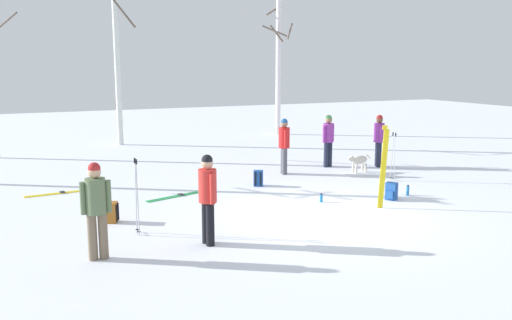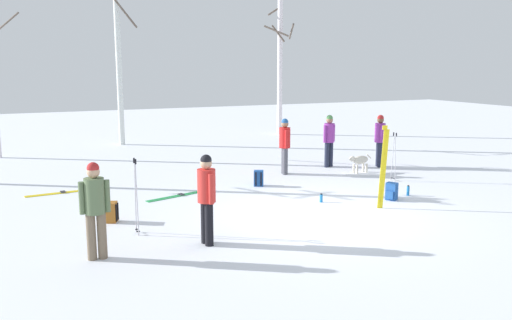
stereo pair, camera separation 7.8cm
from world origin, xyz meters
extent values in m
plane|color=white|center=(0.00, 0.00, 0.00)|extent=(60.00, 60.00, 0.00)
cylinder|color=#1E2338|center=(4.69, 4.06, 0.41)|extent=(0.16, 0.16, 0.82)
cylinder|color=#1E2338|center=(4.75, 4.23, 0.41)|extent=(0.16, 0.16, 0.82)
cylinder|color=purple|center=(4.72, 4.14, 1.13)|extent=(0.34, 0.34, 0.62)
sphere|color=brown|center=(4.72, 4.14, 1.55)|extent=(0.22, 0.22, 0.22)
sphere|color=#B22626|center=(4.72, 4.14, 1.61)|extent=(0.21, 0.21, 0.21)
cylinder|color=purple|center=(4.65, 3.94, 1.11)|extent=(0.10, 0.10, 0.56)
cylinder|color=purple|center=(4.79, 4.34, 1.11)|extent=(0.10, 0.10, 0.56)
cylinder|color=black|center=(-3.00, -0.81, 0.41)|extent=(0.16, 0.16, 0.82)
cylinder|color=black|center=(-2.98, -0.99, 0.41)|extent=(0.16, 0.16, 0.82)
cylinder|color=red|center=(-2.99, -0.90, 1.13)|extent=(0.34, 0.34, 0.62)
sphere|color=tan|center=(-2.99, -0.90, 1.55)|extent=(0.22, 0.22, 0.22)
sphere|color=black|center=(-2.99, -0.90, 1.61)|extent=(0.21, 0.21, 0.21)
cylinder|color=red|center=(-3.01, -0.69, 1.11)|extent=(0.10, 0.10, 0.56)
cylinder|color=red|center=(-2.97, -1.11, 1.11)|extent=(0.10, 0.10, 0.56)
cylinder|color=#4C4C56|center=(1.36, 4.44, 0.41)|extent=(0.16, 0.16, 0.82)
cylinder|color=#4C4C56|center=(1.31, 4.26, 0.41)|extent=(0.16, 0.16, 0.82)
cylinder|color=red|center=(1.33, 4.35, 1.13)|extent=(0.34, 0.34, 0.62)
sphere|color=#997051|center=(1.33, 4.35, 1.55)|extent=(0.22, 0.22, 0.22)
sphere|color=#265999|center=(1.33, 4.35, 1.61)|extent=(0.21, 0.21, 0.21)
cylinder|color=red|center=(1.38, 4.56, 1.11)|extent=(0.10, 0.10, 0.56)
cylinder|color=red|center=(1.28, 4.15, 1.11)|extent=(0.10, 0.10, 0.56)
cylinder|color=#72604C|center=(-4.90, -0.86, 0.41)|extent=(0.16, 0.16, 0.82)
cylinder|color=#72604C|center=(-5.08, -0.86, 0.41)|extent=(0.16, 0.16, 0.82)
cylinder|color=#566B47|center=(-4.99, -0.86, 1.13)|extent=(0.34, 0.34, 0.62)
sphere|color=tan|center=(-4.99, -0.86, 1.55)|extent=(0.22, 0.22, 0.22)
sphere|color=#B22626|center=(-4.99, -0.86, 1.61)|extent=(0.21, 0.21, 0.21)
cylinder|color=#566B47|center=(-4.78, -0.87, 1.11)|extent=(0.10, 0.10, 0.56)
cylinder|color=#566B47|center=(-5.20, -0.85, 1.11)|extent=(0.10, 0.10, 0.56)
cylinder|color=#1E2338|center=(3.11, 4.77, 0.41)|extent=(0.16, 0.16, 0.82)
cylinder|color=#1E2338|center=(3.28, 4.82, 0.41)|extent=(0.16, 0.16, 0.82)
cylinder|color=purple|center=(3.19, 4.79, 1.13)|extent=(0.34, 0.34, 0.62)
sphere|color=#997051|center=(3.19, 4.79, 1.55)|extent=(0.22, 0.22, 0.22)
sphere|color=#4C8C4C|center=(3.19, 4.79, 1.61)|extent=(0.21, 0.21, 0.21)
cylinder|color=purple|center=(2.99, 4.73, 1.11)|extent=(0.10, 0.10, 0.56)
cylinder|color=purple|center=(3.39, 4.86, 1.11)|extent=(0.10, 0.10, 0.56)
ellipsoid|color=beige|center=(3.57, 3.55, 0.41)|extent=(0.62, 0.29, 0.26)
sphere|color=beige|center=(3.23, 3.50, 0.48)|extent=(0.18, 0.18, 0.18)
ellipsoid|color=beige|center=(3.17, 3.50, 0.46)|extent=(0.11, 0.07, 0.06)
cylinder|color=beige|center=(3.92, 3.59, 0.49)|extent=(0.19, 0.06, 0.17)
cylinder|color=beige|center=(3.38, 3.45, 0.14)|extent=(0.07, 0.07, 0.28)
cylinder|color=beige|center=(3.36, 3.60, 0.14)|extent=(0.07, 0.07, 0.28)
cylinder|color=beige|center=(3.77, 3.50, 0.14)|extent=(0.07, 0.07, 0.28)
cylinder|color=beige|center=(3.75, 3.65, 0.14)|extent=(0.07, 0.07, 0.28)
cube|color=yellow|center=(1.58, -0.12, 0.93)|extent=(0.16, 0.06, 1.87)
cube|color=yellow|center=(1.58, -0.12, 1.91)|extent=(0.06, 0.03, 0.10)
cube|color=yellow|center=(1.64, -0.14, 0.93)|extent=(0.16, 0.06, 1.87)
cube|color=yellow|center=(1.64, -0.14, 1.91)|extent=(0.06, 0.03, 0.10)
cube|color=green|center=(-2.40, 2.92, 0.01)|extent=(1.84, 0.63, 0.02)
cube|color=#333338|center=(-2.35, 2.94, 0.03)|extent=(0.13, 0.10, 0.03)
cube|color=green|center=(-2.42, 3.02, 0.01)|extent=(1.84, 0.63, 0.02)
cube|color=#333338|center=(-2.38, 3.03, 0.03)|extent=(0.13, 0.10, 0.03)
cube|color=yellow|center=(-5.17, 4.48, 0.01)|extent=(1.78, 0.23, 0.02)
cube|color=#333338|center=(-5.12, 4.48, 0.03)|extent=(0.13, 0.07, 0.03)
cube|color=yellow|center=(-5.18, 4.58, 0.01)|extent=(1.78, 0.23, 0.02)
cube|color=#333338|center=(-5.13, 4.58, 0.03)|extent=(0.13, 0.07, 0.03)
cylinder|color=#B2B2BC|center=(-4.06, 0.33, 0.71)|extent=(0.02, 0.11, 1.43)
cylinder|color=black|center=(-4.06, 0.33, 1.48)|extent=(0.04, 0.04, 0.10)
cylinder|color=black|center=(-4.06, 0.33, 0.07)|extent=(0.07, 0.07, 0.01)
cylinder|color=#B2B2BC|center=(-4.06, 0.19, 0.71)|extent=(0.02, 0.11, 1.43)
cylinder|color=black|center=(-4.06, 0.19, 1.48)|extent=(0.04, 0.04, 0.10)
cylinder|color=black|center=(-4.06, 0.19, 0.07)|extent=(0.07, 0.07, 0.01)
cylinder|color=#B2B2BC|center=(3.76, 2.24, 0.65)|extent=(0.02, 0.10, 1.31)
cylinder|color=black|center=(3.76, 2.24, 1.36)|extent=(0.04, 0.04, 0.10)
cylinder|color=black|center=(3.76, 2.24, 0.07)|extent=(0.07, 0.07, 0.01)
cylinder|color=#B2B2BC|center=(3.76, 2.12, 0.65)|extent=(0.02, 0.10, 1.31)
cylinder|color=black|center=(3.76, 2.12, 1.36)|extent=(0.04, 0.04, 0.10)
cylinder|color=black|center=(3.76, 2.12, 0.07)|extent=(0.07, 0.07, 0.01)
cube|color=#99591E|center=(-4.38, 1.30, 0.22)|extent=(0.29, 0.32, 0.44)
cube|color=#99591E|center=(-4.50, 1.35, 0.15)|extent=(0.13, 0.20, 0.20)
cube|color=black|center=(-4.25, 1.32, 0.22)|extent=(0.04, 0.04, 0.37)
cube|color=black|center=(-4.31, 1.19, 0.22)|extent=(0.04, 0.04, 0.37)
cube|color=#1E4C99|center=(-0.08, 3.16, 0.22)|extent=(0.32, 0.30, 0.44)
cube|color=#1E4C99|center=(-0.02, 3.28, 0.15)|extent=(0.20, 0.14, 0.20)
cube|color=black|center=(-0.07, 3.03, 0.22)|extent=(0.04, 0.04, 0.37)
cube|color=black|center=(-0.19, 3.09, 0.22)|extent=(0.04, 0.04, 0.37)
cube|color=#1E4C99|center=(2.30, 0.39, 0.22)|extent=(0.30, 0.32, 0.44)
cube|color=#1E4C99|center=(2.19, 0.33, 0.15)|extent=(0.15, 0.20, 0.20)
cube|color=black|center=(2.37, 0.51, 0.22)|extent=(0.04, 0.04, 0.37)
cube|color=black|center=(2.44, 0.39, 0.22)|extent=(0.04, 0.04, 0.37)
cylinder|color=#1E72BF|center=(0.59, 0.91, 0.10)|extent=(0.07, 0.07, 0.19)
cylinder|color=black|center=(0.59, 0.91, 0.20)|extent=(0.05, 0.05, 0.02)
cylinder|color=#1E72BF|center=(2.98, 0.58, 0.12)|extent=(0.07, 0.07, 0.25)
cylinder|color=black|center=(2.98, 0.58, 0.26)|extent=(0.05, 0.05, 0.02)
cylinder|color=brown|center=(-6.17, 11.58, 4.80)|extent=(0.87, 1.25, 0.69)
cylinder|color=silver|center=(-2.10, 12.61, 3.69)|extent=(0.23, 0.23, 7.39)
cylinder|color=brown|center=(-1.85, 12.12, 5.35)|extent=(1.07, 0.58, 1.15)
cylinder|color=silver|center=(5.43, 12.89, 3.93)|extent=(0.24, 0.24, 7.87)
cylinder|color=brown|center=(5.26, 13.24, 5.76)|extent=(0.77, 0.43, 0.43)
cylinder|color=brown|center=(5.03, 12.48, 4.82)|extent=(0.91, 0.89, 0.55)
cylinder|color=brown|center=(5.22, 12.68, 4.72)|extent=(0.53, 0.52, 0.79)
cylinder|color=brown|center=(5.94, 12.73, 4.83)|extent=(0.42, 1.08, 0.68)
camera|label=1|loc=(-6.19, -10.12, 3.36)|focal=37.82mm
camera|label=2|loc=(-6.12, -10.15, 3.36)|focal=37.82mm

